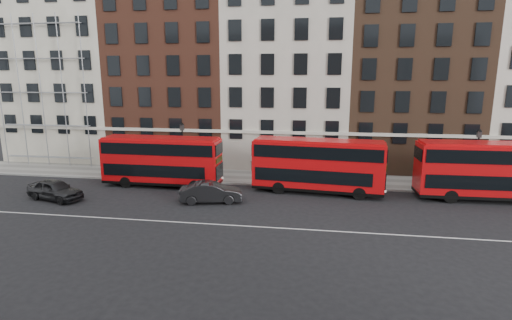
% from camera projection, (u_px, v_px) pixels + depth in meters
% --- Properties ---
extents(ground, '(120.00, 120.00, 0.00)m').
position_uv_depth(ground, '(266.00, 217.00, 28.26)').
color(ground, black).
rests_on(ground, ground).
extents(pavement, '(80.00, 5.00, 0.15)m').
position_uv_depth(pavement, '(280.00, 178.00, 38.39)').
color(pavement, slate).
rests_on(pavement, ground).
extents(kerb, '(80.00, 0.30, 0.16)m').
position_uv_depth(kerb, '(278.00, 185.00, 35.97)').
color(kerb, gray).
rests_on(kerb, ground).
extents(road_centre_line, '(70.00, 0.12, 0.01)m').
position_uv_depth(road_centre_line, '(262.00, 227.00, 26.32)').
color(road_centre_line, white).
rests_on(road_centre_line, ground).
extents(building_terrace, '(64.00, 11.95, 22.00)m').
position_uv_depth(building_terrace, '(285.00, 71.00, 43.43)').
color(building_terrace, '#AFAA97').
rests_on(building_terrace, ground).
extents(bus_b, '(10.64, 2.76, 4.45)m').
position_uv_depth(bus_b, '(161.00, 160.00, 35.60)').
color(bus_b, '#C0090D').
rests_on(bus_b, ground).
extents(bus_c, '(11.09, 3.73, 4.57)m').
position_uv_depth(bus_c, '(317.00, 165.00, 33.51)').
color(bus_c, '#C0090D').
rests_on(bus_c, ground).
extents(bus_d, '(11.19, 2.94, 4.68)m').
position_uv_depth(bus_d, '(490.00, 170.00, 31.46)').
color(bus_d, '#C0090D').
rests_on(bus_d, ground).
extents(car_rear, '(5.15, 3.16, 1.64)m').
position_uv_depth(car_rear, '(55.00, 190.00, 31.99)').
color(car_rear, '#232426').
rests_on(car_rear, ground).
extents(car_front, '(5.14, 2.75, 1.61)m').
position_uv_depth(car_front, '(211.00, 192.00, 31.34)').
color(car_front, black).
rests_on(car_front, ground).
extents(lamp_post_left, '(0.44, 0.44, 5.33)m').
position_uv_depth(lamp_post_left, '(183.00, 148.00, 37.82)').
color(lamp_post_left, black).
rests_on(lamp_post_left, pavement).
extents(lamp_post_right, '(0.44, 0.44, 5.33)m').
position_uv_depth(lamp_post_right, '(477.00, 157.00, 33.53)').
color(lamp_post_right, black).
rests_on(lamp_post_right, pavement).
extents(iron_railings, '(6.60, 0.06, 1.00)m').
position_uv_depth(iron_railings, '(282.00, 167.00, 40.39)').
color(iron_railings, black).
rests_on(iron_railings, pavement).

